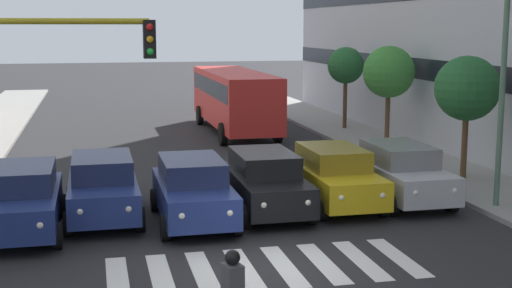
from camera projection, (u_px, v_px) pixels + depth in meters
ground_plane at (264, 268)px, 15.52m from camera, size 180.00×180.00×0.00m
crosswalk_markings at (264, 267)px, 15.52m from camera, size 6.75×2.80×0.01m
car_0 at (400, 172)px, 21.26m from camera, size 2.02×4.44×1.72m
car_1 at (334, 176)px, 20.74m from camera, size 2.02×4.44×1.72m
car_2 at (265, 182)px, 19.97m from camera, size 2.02×4.44×1.72m
car_3 at (193, 190)px, 18.97m from camera, size 2.02×4.44×1.72m
car_4 at (103, 187)px, 19.33m from camera, size 2.02×4.44×1.72m
car_5 at (22, 199)px, 17.93m from camera, size 2.02×4.44×1.72m
bus_behind_traffic at (234, 95)px, 34.94m from camera, size 2.78×10.50×3.00m
street_lamp_left at (487, 34)px, 19.41m from camera, size 3.46×0.28×7.90m
street_tree_1 at (467, 89)px, 23.46m from camera, size 2.16×2.16×4.10m
street_tree_2 at (389, 72)px, 30.20m from camera, size 2.21×2.21×4.24m
street_tree_3 at (346, 66)px, 35.23m from camera, size 1.82×1.82×4.04m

